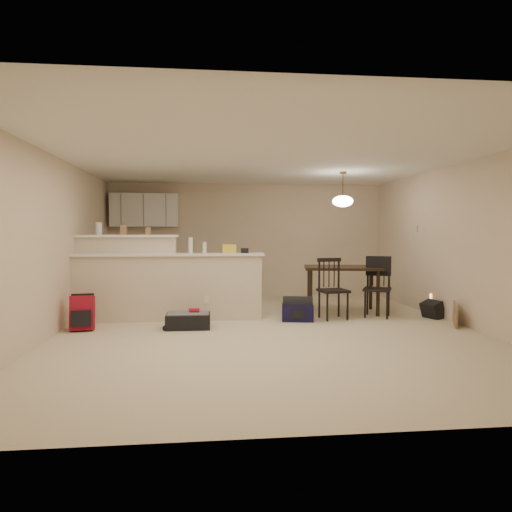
{
  "coord_description": "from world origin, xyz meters",
  "views": [
    {
      "loc": [
        -0.87,
        -6.57,
        1.43
      ],
      "look_at": [
        -0.1,
        0.7,
        1.05
      ],
      "focal_mm": 32.0,
      "sensor_mm": 36.0,
      "label": 1
    }
  ],
  "objects": [
    {
      "name": "pouch",
      "position": [
        -0.27,
        0.9,
        1.13
      ],
      "size": [
        0.12,
        0.1,
        0.08
      ],
      "primitive_type": "cube",
      "color": "#936E4C",
      "rests_on": "breakfast_bar"
    },
    {
      "name": "dining_chair_near",
      "position": [
        1.18,
        0.71,
        0.5
      ],
      "size": [
        0.5,
        0.48,
        1.0
      ],
      "primitive_type": null,
      "rotation": [
        0.0,
        0.0,
        0.15
      ],
      "color": "black",
      "rests_on": "ground"
    },
    {
      "name": "dining_chair_far",
      "position": [
        1.97,
        0.81,
        0.5
      ],
      "size": [
        0.58,
        0.57,
        1.0
      ],
      "primitive_type": null,
      "rotation": [
        0.0,
        0.0,
        -0.46
      ],
      "color": "black",
      "rests_on": "ground"
    },
    {
      "name": "bottle_b",
      "position": [
        -0.92,
        0.9,
        1.18
      ],
      "size": [
        0.06,
        0.06,
        0.18
      ],
      "primitive_type": "cylinder",
      "color": "silver",
      "rests_on": "breakfast_bar"
    },
    {
      "name": "cereal_box",
      "position": [
        -2.25,
        1.12,
        1.47
      ],
      "size": [
        0.1,
        0.07,
        0.16
      ],
      "primitive_type": "cube",
      "color": "#936E4C",
      "rests_on": "breakfast_bar"
    },
    {
      "name": "breakfast_bar",
      "position": [
        -1.76,
        0.98,
        0.61
      ],
      "size": [
        3.08,
        0.58,
        1.39
      ],
      "color": "beige",
      "rests_on": "ground"
    },
    {
      "name": "bottle_a",
      "position": [
        -1.15,
        0.9,
        1.22
      ],
      "size": [
        0.07,
        0.07,
        0.26
      ],
      "primitive_type": "cylinder",
      "color": "silver",
      "rests_on": "breakfast_bar"
    },
    {
      "name": "black_daypack",
      "position": [
        2.85,
        0.61,
        0.14
      ],
      "size": [
        0.31,
        0.37,
        0.28
      ],
      "primitive_type": "cube",
      "rotation": [
        0.0,
        0.0,
        1.91
      ],
      "color": "black",
      "rests_on": "ground"
    },
    {
      "name": "pendant_lamp",
      "position": [
        1.51,
        1.32,
        1.99
      ],
      "size": [
        0.36,
        0.36,
        0.62
      ],
      "color": "brown",
      "rests_on": "room"
    },
    {
      "name": "small_box",
      "position": [
        -1.85,
        1.12,
        1.45
      ],
      "size": [
        0.08,
        0.06,
        0.12
      ],
      "primitive_type": "cube",
      "color": "#936E4C",
      "rests_on": "breakfast_bar"
    },
    {
      "name": "navy_duffel",
      "position": [
        0.57,
        0.61,
        0.14
      ],
      "size": [
        0.54,
        0.35,
        0.27
      ],
      "primitive_type": "cube",
      "rotation": [
        0.0,
        0.0,
        -0.17
      ],
      "color": "#111035",
      "rests_on": "ground"
    },
    {
      "name": "upper_cabinets",
      "position": [
        -2.2,
        3.32,
        1.9
      ],
      "size": [
        1.4,
        0.34,
        0.7
      ],
      "primitive_type": "cube",
      "color": "white",
      "rests_on": "room"
    },
    {
      "name": "red_backpack",
      "position": [
        -2.7,
        0.26,
        0.25
      ],
      "size": [
        0.36,
        0.25,
        0.5
      ],
      "primitive_type": "cube",
      "rotation": [
        0.0,
        0.0,
        0.13
      ],
      "color": "maroon",
      "rests_on": "ground"
    },
    {
      "name": "thermostat",
      "position": [
        2.98,
        1.55,
        1.5
      ],
      "size": [
        0.02,
        0.12,
        0.12
      ],
      "primitive_type": "cube",
      "color": "beige",
      "rests_on": "room"
    },
    {
      "name": "cardboard_sheet",
      "position": [
        2.85,
        -0.09,
        0.17
      ],
      "size": [
        0.2,
        0.42,
        0.34
      ],
      "primitive_type": "cube",
      "rotation": [
        0.0,
        0.0,
        1.17
      ],
      "color": "#936E4C",
      "rests_on": "ground"
    },
    {
      "name": "dining_table",
      "position": [
        1.51,
        1.32,
        0.72
      ],
      "size": [
        1.45,
        1.1,
        0.82
      ],
      "rotation": [
        0.0,
        0.0,
        -0.18
      ],
      "color": "black",
      "rests_on": "ground"
    },
    {
      "name": "kitchen_counter",
      "position": [
        -2.0,
        3.19,
        0.45
      ],
      "size": [
        1.8,
        0.6,
        0.9
      ],
      "primitive_type": "cube",
      "color": "white",
      "rests_on": "ground"
    },
    {
      "name": "room",
      "position": [
        0.0,
        0.0,
        1.25
      ],
      "size": [
        7.0,
        7.02,
        2.5
      ],
      "color": "beige",
      "rests_on": "ground"
    },
    {
      "name": "suitcase",
      "position": [
        -1.17,
        0.24,
        0.11
      ],
      "size": [
        0.65,
        0.43,
        0.22
      ],
      "primitive_type": "cube",
      "rotation": [
        0.0,
        0.0,
        -0.01
      ],
      "color": "black",
      "rests_on": "ground"
    },
    {
      "name": "jar",
      "position": [
        -2.64,
        1.12,
        1.49
      ],
      "size": [
        0.1,
        0.1,
        0.2
      ],
      "primitive_type": "cylinder",
      "color": "silver",
      "rests_on": "breakfast_bar"
    },
    {
      "name": "bag_lump",
      "position": [
        -0.52,
        0.9,
        1.16
      ],
      "size": [
        0.22,
        0.18,
        0.14
      ],
      "primitive_type": "cube",
      "color": "#936E4C",
      "rests_on": "breakfast_bar"
    }
  ]
}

